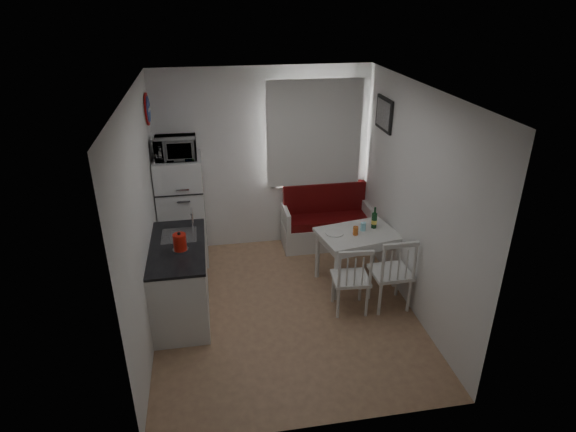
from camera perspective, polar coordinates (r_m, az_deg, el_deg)
name	(u,v)px	position (r m, az deg, el deg)	size (l,w,h in m)	color
floor	(285,309)	(5.91, -0.37, -10.93)	(3.00, 3.50, 0.02)	#986E51
ceiling	(284,90)	(4.85, -0.46, 14.70)	(3.00, 3.50, 0.02)	white
wall_back	(264,160)	(6.86, -2.85, 6.61)	(3.00, 0.02, 2.60)	white
wall_front	(322,304)	(3.76, 4.09, -10.41)	(3.00, 0.02, 2.60)	white
wall_left	(143,221)	(5.24, -16.81, -0.60)	(0.02, 3.50, 2.60)	white
wall_right	(414,202)	(5.67, 14.72, 1.67)	(0.02, 3.50, 2.60)	white
window	(313,136)	(6.85, 3.02, 9.43)	(1.22, 0.06, 1.47)	white
curtain	(315,134)	(6.77, 3.16, 9.68)	(1.35, 0.02, 1.50)	white
kitchen_counter	(180,279)	(5.74, -12.63, -7.31)	(0.62, 1.32, 1.16)	white
wall_sign	(148,109)	(6.34, -16.26, 12.07)	(0.40, 0.40, 0.03)	navy
picture_frame	(384,114)	(6.39, 11.30, 11.77)	(0.04, 0.52, 0.42)	black
bench	(326,226)	(7.18, 4.51, -1.16)	(1.29, 0.50, 0.92)	white
dining_table	(358,238)	(6.15, 8.24, -2.63)	(1.07, 0.84, 0.72)	white
chair_left	(353,274)	(5.58, 7.76, -6.78)	(0.45, 0.43, 0.48)	white
chair_right	(395,267)	(5.71, 12.53, -5.94)	(0.46, 0.44, 0.51)	white
fridge	(182,211)	(6.70, -12.42, 0.59)	(0.61, 0.61, 1.52)	white
microwave	(176,148)	(6.34, -13.19, 7.85)	(0.52, 0.35, 0.29)	white
kettle	(180,242)	(5.34, -12.70, -3.04)	(0.17, 0.17, 0.23)	red
wine_bottle	(374,218)	(6.21, 10.21, -0.19)	(0.07, 0.07, 0.28)	#133C1D
drinking_glass_orange	(356,231)	(6.03, 8.01, -1.75)	(0.07, 0.07, 0.11)	#C66121
drinking_glass_blue	(363,226)	(6.16, 8.89, -1.23)	(0.07, 0.07, 0.11)	#90E1F5
plate	(334,233)	(6.05, 5.53, -2.04)	(0.23, 0.23, 0.02)	white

